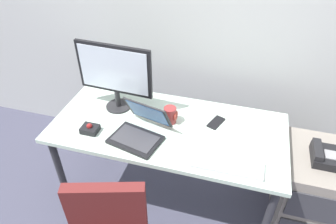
{
  "coord_description": "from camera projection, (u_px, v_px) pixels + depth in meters",
  "views": [
    {
      "loc": [
        0.43,
        -1.5,
        2.07
      ],
      "look_at": [
        0.0,
        0.0,
        0.87
      ],
      "focal_mm": 32.48,
      "sensor_mm": 36.0,
      "label": 1
    }
  ],
  "objects": [
    {
      "name": "ground_plane",
      "position": [
        168.0,
        195.0,
        2.5
      ],
      "size": [
        8.0,
        8.0,
        0.0
      ],
      "primitive_type": "plane",
      "color": "#434456"
    },
    {
      "name": "cell_phone",
      "position": [
        216.0,
        122.0,
        2.06
      ],
      "size": [
        0.11,
        0.16,
        0.01
      ],
      "primitive_type": "cube",
      "rotation": [
        0.0,
        0.0,
        -0.37
      ],
      "color": "black",
      "rests_on": "desk"
    },
    {
      "name": "file_cabinet",
      "position": [
        309.0,
        191.0,
        2.13
      ],
      "size": [
        0.42,
        0.53,
        0.66
      ],
      "color": "gray",
      "rests_on": "ground"
    },
    {
      "name": "monitor_main",
      "position": [
        114.0,
        73.0,
        2.04
      ],
      "size": [
        0.54,
        0.18,
        0.49
      ],
      "color": "#262628",
      "rests_on": "desk"
    },
    {
      "name": "desk",
      "position": [
        168.0,
        135.0,
        2.09
      ],
      "size": [
        1.56,
        0.72,
        0.75
      ],
      "color": "silver",
      "rests_on": "ground"
    },
    {
      "name": "keyboard",
      "position": [
        227.0,
        165.0,
        1.75
      ],
      "size": [
        0.41,
        0.14,
        0.03
      ],
      "color": "silver",
      "rests_on": "desk"
    },
    {
      "name": "desk_phone",
      "position": [
        325.0,
        156.0,
        1.9
      ],
      "size": [
        0.17,
        0.2,
        0.09
      ],
      "color": "black",
      "rests_on": "file_cabinet"
    },
    {
      "name": "laptop",
      "position": [
        140.0,
        130.0,
        1.94
      ],
      "size": [
        0.38,
        0.39,
        0.22
      ],
      "color": "black",
      "rests_on": "desk"
    },
    {
      "name": "coffee_mug",
      "position": [
        170.0,
        115.0,
        2.04
      ],
      "size": [
        0.09,
        0.08,
        0.12
      ],
      "color": "maroon",
      "rests_on": "desk"
    },
    {
      "name": "trackball_mouse",
      "position": [
        90.0,
        129.0,
        1.98
      ],
      "size": [
        0.11,
        0.09,
        0.07
      ],
      "color": "black",
      "rests_on": "desk"
    }
  ]
}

